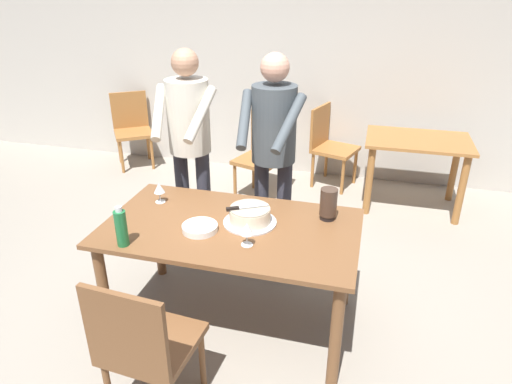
# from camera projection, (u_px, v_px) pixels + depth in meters

# --- Properties ---
(ground_plane) EXTENTS (14.00, 14.00, 0.00)m
(ground_plane) POSITION_uv_depth(u_px,v_px,m) (233.00, 319.00, 3.16)
(ground_plane) COLOR gray
(back_wall) EXTENTS (10.00, 0.12, 2.70)m
(back_wall) POSITION_uv_depth(u_px,v_px,m) (308.00, 59.00, 5.07)
(back_wall) COLOR #BCB7AD
(back_wall) RESTS_ON ground_plane
(main_dining_table) EXTENTS (1.60, 0.91, 0.75)m
(main_dining_table) POSITION_uv_depth(u_px,v_px,m) (231.00, 240.00, 2.89)
(main_dining_table) COLOR brown
(main_dining_table) RESTS_ON ground_plane
(cake_on_platter) EXTENTS (0.34, 0.34, 0.11)m
(cake_on_platter) POSITION_uv_depth(u_px,v_px,m) (250.00, 216.00, 2.85)
(cake_on_platter) COLOR silver
(cake_on_platter) RESTS_ON main_dining_table
(cake_knife) EXTENTS (0.25, 0.15, 0.02)m
(cake_knife) POSITION_uv_depth(u_px,v_px,m) (239.00, 208.00, 2.81)
(cake_knife) COLOR silver
(cake_knife) RESTS_ON cake_on_platter
(plate_stack) EXTENTS (0.22, 0.22, 0.04)m
(plate_stack) POSITION_uv_depth(u_px,v_px,m) (200.00, 228.00, 2.78)
(plate_stack) COLOR white
(plate_stack) RESTS_ON main_dining_table
(wine_glass_near) EXTENTS (0.08, 0.08, 0.14)m
(wine_glass_near) POSITION_uv_depth(u_px,v_px,m) (159.00, 189.00, 3.10)
(wine_glass_near) COLOR silver
(wine_glass_near) RESTS_ON main_dining_table
(wine_glass_far) EXTENTS (0.08, 0.08, 0.14)m
(wine_glass_far) POSITION_uv_depth(u_px,v_px,m) (247.00, 230.00, 2.59)
(wine_glass_far) COLOR silver
(wine_glass_far) RESTS_ON main_dining_table
(water_bottle) EXTENTS (0.07, 0.07, 0.25)m
(water_bottle) POSITION_uv_depth(u_px,v_px,m) (121.00, 228.00, 2.59)
(water_bottle) COLOR #1E6B38
(water_bottle) RESTS_ON main_dining_table
(hurricane_lamp) EXTENTS (0.11, 0.11, 0.21)m
(hurricane_lamp) POSITION_uv_depth(u_px,v_px,m) (328.00, 204.00, 2.88)
(hurricane_lamp) COLOR black
(hurricane_lamp) RESTS_ON main_dining_table
(person_cutting_cake) EXTENTS (0.47, 0.56, 1.72)m
(person_cutting_cake) POSITION_uv_depth(u_px,v_px,m) (273.00, 145.00, 3.26)
(person_cutting_cake) COLOR #2D2D38
(person_cutting_cake) RESTS_ON ground_plane
(person_standing_beside) EXTENTS (0.47, 0.56, 1.72)m
(person_standing_beside) POSITION_uv_depth(u_px,v_px,m) (189.00, 136.00, 3.44)
(person_standing_beside) COLOR #2D2D38
(person_standing_beside) RESTS_ON ground_plane
(chair_near_side) EXTENTS (0.47, 0.47, 0.90)m
(chair_near_side) POSITION_uv_depth(u_px,v_px,m) (144.00, 344.00, 2.27)
(chair_near_side) COLOR brown
(chair_near_side) RESTS_ON ground_plane
(background_table) EXTENTS (1.00, 0.70, 0.74)m
(background_table) POSITION_uv_depth(u_px,v_px,m) (416.00, 154.00, 4.50)
(background_table) COLOR #9E6633
(background_table) RESTS_ON ground_plane
(background_chair_0) EXTENTS (0.61, 0.61, 0.90)m
(background_chair_0) POSITION_uv_depth(u_px,v_px,m) (132.00, 127.00, 5.63)
(background_chair_0) COLOR #9E6633
(background_chair_0) RESTS_ON ground_plane
(background_chair_1) EXTENTS (0.55, 0.55, 0.90)m
(background_chair_1) POSITION_uv_depth(u_px,v_px,m) (263.00, 153.00, 4.78)
(background_chair_1) COLOR #9E6633
(background_chair_1) RESTS_ON ground_plane
(background_chair_2) EXTENTS (0.55, 0.55, 0.90)m
(background_chair_2) POSITION_uv_depth(u_px,v_px,m) (330.00, 143.00, 5.06)
(background_chair_2) COLOR #9E6633
(background_chair_2) RESTS_ON ground_plane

